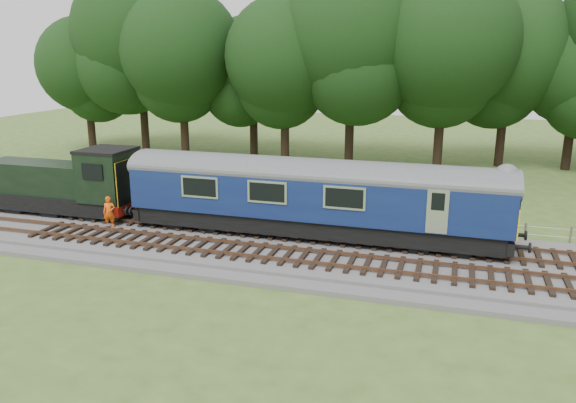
% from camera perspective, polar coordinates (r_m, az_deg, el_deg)
% --- Properties ---
extents(ground, '(120.00, 120.00, 0.00)m').
position_cam_1_polar(ground, '(25.37, 10.15, -6.02)').
color(ground, '#3C5E22').
rests_on(ground, ground).
extents(ballast, '(70.00, 7.00, 0.35)m').
position_cam_1_polar(ballast, '(25.31, 10.17, -5.65)').
color(ballast, '#4C4C4F').
rests_on(ballast, ground).
extents(track_north, '(67.20, 2.40, 0.21)m').
position_cam_1_polar(track_north, '(26.54, 10.57, -4.14)').
color(track_north, black).
rests_on(track_north, ballast).
extents(track_south, '(67.20, 2.40, 0.21)m').
position_cam_1_polar(track_south, '(23.74, 9.71, -6.43)').
color(track_south, black).
rests_on(track_south, ballast).
extents(fence, '(64.00, 0.12, 1.00)m').
position_cam_1_polar(fence, '(29.60, 11.25, -3.00)').
color(fence, '#6B6054').
rests_on(fence, ground).
extents(tree_line, '(70.00, 8.00, 18.00)m').
position_cam_1_polar(tree_line, '(46.54, 13.56, 3.42)').
color(tree_line, black).
rests_on(tree_line, ground).
extents(dmu_railcar, '(18.05, 2.86, 3.88)m').
position_cam_1_polar(dmu_railcar, '(26.58, 2.55, 1.06)').
color(dmu_railcar, black).
rests_on(dmu_railcar, ground).
extents(shunter_loco, '(8.92, 2.60, 3.38)m').
position_cam_1_polar(shunter_loco, '(32.98, -21.59, 1.63)').
color(shunter_loco, black).
rests_on(shunter_loco, ground).
extents(worker, '(0.70, 0.60, 1.62)m').
position_cam_1_polar(worker, '(29.68, -17.71, -1.05)').
color(worker, '#FF590D').
rests_on(worker, ballast).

